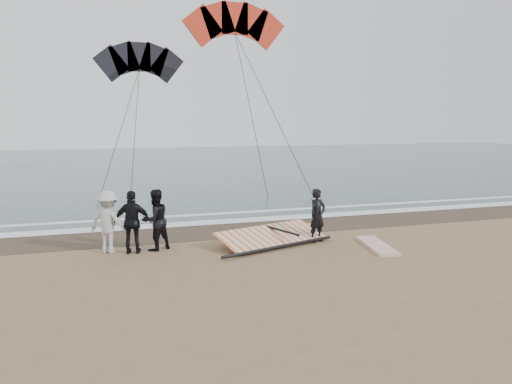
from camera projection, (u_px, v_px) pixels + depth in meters
The scene contains 12 objects.
ground at pixel (295, 260), 14.51m from camera, with size 120.00×120.00×0.00m, color #8C704C.
sea at pixel (159, 164), 45.63m from camera, with size 120.00×54.00×0.02m, color #233838.
wet_sand at pixel (250, 228), 18.75m from camera, with size 120.00×2.80×0.01m, color #4C3D2B.
foam_near at pixel (240, 220), 20.07m from camera, with size 120.00×0.90×0.01m, color white.
foam_far at pixel (229, 213), 21.67m from camera, with size 120.00×0.45×0.01m, color white.
man_main at pixel (317, 215), 16.57m from camera, with size 0.65×0.43×1.79m, color black.
board_white at pixel (377, 246), 15.99m from camera, with size 0.66×2.36×0.09m, color white.
board_cream at pixel (303, 230), 18.19m from camera, with size 0.57×2.13×0.09m, color white.
trio_cluster at pixel (130, 221), 15.28m from camera, with size 2.70×1.29×1.94m.
sail_rig at pixel (268, 237), 16.46m from camera, with size 4.11×2.80×0.50m.
kite_red at pixel (235, 28), 31.77m from camera, with size 7.53×4.12×12.61m.
kite_dark at pixel (139, 65), 34.78m from camera, with size 6.82×6.31×14.84m.
Camera 1 is at (-5.34, -13.07, 4.05)m, focal length 35.00 mm.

